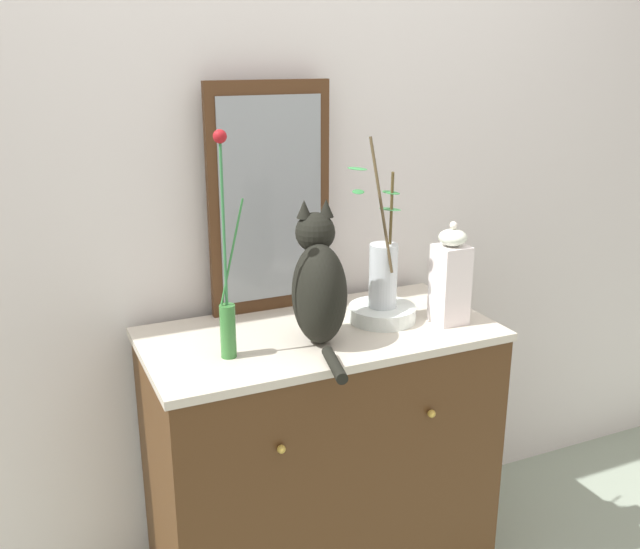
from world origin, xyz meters
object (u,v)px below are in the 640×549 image
Objects in this scene: cat_sitting at (319,285)px; bowl_porcelain at (382,313)px; mirror_leaning at (270,200)px; vase_slim_green at (227,300)px; jar_lidded_porcelain at (450,277)px; vase_glass_clear at (383,271)px; sideboard at (320,461)px.

bowl_porcelain is at bearing 15.34° from cat_sitting.
vase_slim_green is at bearing -127.98° from mirror_leaning.
jar_lidded_porcelain is (0.18, -0.10, 0.12)m from bowl_porcelain.
mirror_leaning is at bearing 95.12° from cat_sitting.
vase_glass_clear reaches higher than bowl_porcelain.
sideboard is 3.31× the size of jar_lidded_porcelain.
mirror_leaning is at bearing 143.39° from jar_lidded_porcelain.
mirror_leaning reaches higher than vase_glass_clear.
cat_sitting is 0.44m from jar_lidded_porcelain.
bowl_porcelain is 0.24m from jar_lidded_porcelain.
vase_glass_clear is (0.21, -0.00, 0.62)m from sideboard.
cat_sitting is 0.78× the size of vase_glass_clear.
vase_slim_green is (-0.25, -0.32, -0.20)m from mirror_leaning.
mirror_leaning is 3.44× the size of bowl_porcelain.
vase_slim_green is 0.55m from bowl_porcelain.
jar_lidded_porcelain is at bearing -2.15° from vase_slim_green.
mirror_leaning is 0.37m from cat_sitting.
vase_glass_clear is (0.53, 0.07, -0.00)m from vase_slim_green.
vase_slim_green is 0.71m from jar_lidded_porcelain.
vase_slim_green is at bearing 177.85° from jar_lidded_porcelain.
vase_slim_green is at bearing -179.83° from cat_sitting.
mirror_leaning reaches higher than sideboard.
sideboard is at bearing 13.06° from vase_slim_green.
vase_glass_clear is (-0.00, -0.00, 0.14)m from bowl_porcelain.
vase_slim_green is 1.93× the size of jar_lidded_porcelain.
cat_sitting is 0.28m from vase_slim_green.
mirror_leaning is at bearing 138.55° from bowl_porcelain.
vase_glass_clear is 1.62× the size of jar_lidded_porcelain.
bowl_porcelain is at bearing 152.16° from jar_lidded_porcelain.
vase_slim_green reaches higher than sideboard.
mirror_leaning is 0.62m from jar_lidded_porcelain.
sideboard is 0.86m from mirror_leaning.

